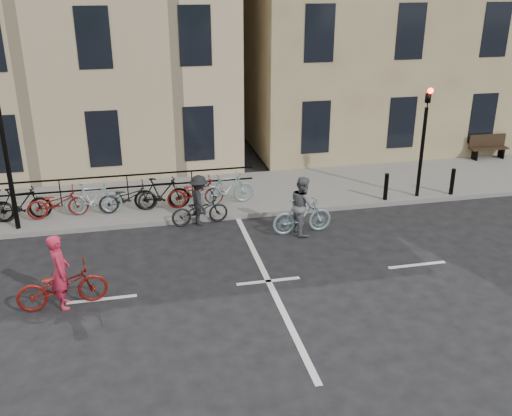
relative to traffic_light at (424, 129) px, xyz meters
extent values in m
plane|color=black|center=(-6.20, -4.34, -2.45)|extent=(120.00, 120.00, 0.00)
cube|color=slate|center=(-10.20, 1.66, -2.38)|extent=(46.00, 4.00, 0.15)
cylinder|color=black|center=(0.00, 0.01, -0.80)|extent=(0.12, 0.12, 3.00)
imported|color=black|center=(0.00, 0.01, 1.15)|extent=(0.15, 0.18, 0.90)
sphere|color=#FF0C05|center=(0.00, -0.11, 1.25)|extent=(0.18, 0.18, 0.18)
cylinder|color=black|center=(-12.70, 0.06, 0.20)|extent=(0.14, 0.14, 5.00)
cylinder|color=black|center=(-1.20, -0.09, -1.85)|extent=(0.14, 0.14, 0.90)
cylinder|color=black|center=(1.20, -0.09, -1.85)|extent=(0.14, 0.14, 0.90)
cube|color=black|center=(4.20, 3.31, -2.10)|extent=(0.06, 0.38, 0.40)
cube|color=black|center=(5.40, 3.31, -2.10)|extent=(0.06, 0.38, 0.40)
cube|color=black|center=(4.80, 3.31, -1.87)|extent=(1.60, 0.40, 0.06)
cube|color=black|center=(4.80, 3.49, -1.58)|extent=(1.60, 0.06, 0.50)
cube|color=black|center=(-10.02, 1.56, -1.83)|extent=(9.35, 0.04, 0.95)
imported|color=black|center=(-12.65, 0.66, -1.78)|extent=(1.75, 0.49, 1.05)
imported|color=maroon|center=(-11.60, 0.66, -1.83)|extent=(1.80, 0.63, 0.95)
imported|color=#7E9FA5|center=(-10.55, 0.66, -1.78)|extent=(1.75, 0.49, 1.05)
imported|color=black|center=(-9.50, 0.66, -1.83)|extent=(1.80, 0.63, 0.95)
imported|color=black|center=(-8.45, 0.66, -1.78)|extent=(1.75, 0.49, 1.05)
imported|color=maroon|center=(-7.40, 0.66, -1.83)|extent=(1.80, 0.63, 0.95)
imported|color=#7E9FA5|center=(-6.35, 0.66, -1.78)|extent=(1.75, 0.49, 1.05)
imported|color=maroon|center=(-11.02, -4.44, -1.93)|extent=(2.06, 0.96, 1.04)
imported|color=#C82342|center=(-11.02, -4.44, -1.57)|extent=(0.51, 0.70, 1.77)
imported|color=#7E9FA5|center=(-4.56, -1.73, -1.91)|extent=(1.82, 0.61, 1.08)
imported|color=slate|center=(-4.56, -1.73, -1.58)|extent=(0.70, 0.88, 1.74)
imported|color=black|center=(-7.40, -0.44, -2.00)|extent=(1.80, 0.82, 0.91)
imported|color=black|center=(-7.40, -0.44, -1.68)|extent=(0.70, 1.06, 1.55)
camera|label=1|loc=(-9.16, -16.37, 4.51)|focal=40.00mm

